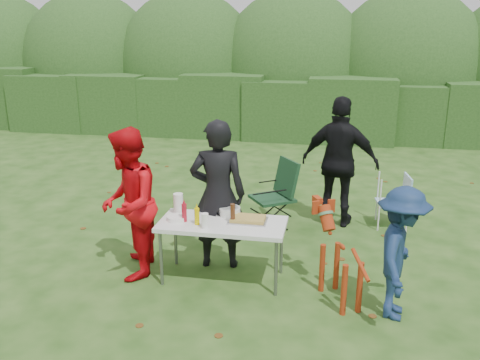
% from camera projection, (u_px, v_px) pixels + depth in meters
% --- Properties ---
extents(ground, '(80.00, 80.00, 0.00)m').
position_uv_depth(ground, '(224.00, 268.00, 6.49)').
color(ground, '#1E4211').
extents(hedge_row, '(22.00, 1.40, 1.70)m').
position_uv_depth(hedge_row, '(287.00, 106.00, 13.75)').
color(hedge_row, '#23471C').
rests_on(hedge_row, ground).
extents(shrub_backdrop, '(20.00, 2.60, 3.20)m').
position_uv_depth(shrub_backdrop, '(293.00, 73.00, 15.03)').
color(shrub_backdrop, '#3D6628').
rests_on(shrub_backdrop, ground).
extents(folding_table, '(1.50, 0.70, 0.74)m').
position_uv_depth(folding_table, '(222.00, 226.00, 6.01)').
color(folding_table, silver).
rests_on(folding_table, ground).
extents(person_cook, '(0.76, 0.56, 1.91)m').
position_uv_depth(person_cook, '(218.00, 195.00, 6.30)').
color(person_cook, black).
rests_on(person_cook, ground).
extents(person_red_jacket, '(0.89, 1.03, 1.84)m').
position_uv_depth(person_red_jacket, '(128.00, 204.00, 6.07)').
color(person_red_jacket, red).
rests_on(person_red_jacket, ground).
extents(person_black_puffy, '(1.24, 0.72, 1.98)m').
position_uv_depth(person_black_puffy, '(340.00, 162.00, 7.62)').
color(person_black_puffy, black).
rests_on(person_black_puffy, ground).
extents(child, '(0.69, 1.01, 1.43)m').
position_uv_depth(child, '(400.00, 254.00, 5.23)').
color(child, navy).
rests_on(child, ground).
extents(dog, '(0.87, 1.14, 1.01)m').
position_uv_depth(dog, '(341.00, 260.00, 5.57)').
color(dog, '#962D10').
rests_on(dog, ground).
extents(camping_chair, '(0.91, 0.91, 1.04)m').
position_uv_depth(camping_chair, '(272.00, 194.00, 7.65)').
color(camping_chair, '#173A21').
rests_on(camping_chair, ground).
extents(lawn_chair, '(0.54, 0.54, 0.82)m').
position_uv_depth(lawn_chair, '(392.00, 201.00, 7.71)').
color(lawn_chair, '#4293CA').
rests_on(lawn_chair, ground).
extents(food_tray, '(0.45, 0.30, 0.02)m').
position_uv_depth(food_tray, '(248.00, 221.00, 6.02)').
color(food_tray, '#B7B7BA').
rests_on(food_tray, folding_table).
extents(focaccia_bread, '(0.40, 0.26, 0.04)m').
position_uv_depth(focaccia_bread, '(248.00, 218.00, 6.01)').
color(focaccia_bread, '#B69643').
rests_on(focaccia_bread, food_tray).
extents(mustard_bottle, '(0.06, 0.06, 0.20)m').
position_uv_depth(mustard_bottle, '(197.00, 216.00, 5.91)').
color(mustard_bottle, '#D4BD00').
rests_on(mustard_bottle, folding_table).
extents(ketchup_bottle, '(0.06, 0.06, 0.22)m').
position_uv_depth(ketchup_bottle, '(184.00, 213.00, 5.99)').
color(ketchup_bottle, maroon).
rests_on(ketchup_bottle, folding_table).
extents(beer_bottle, '(0.06, 0.06, 0.24)m').
position_uv_depth(beer_bottle, '(233.00, 214.00, 5.93)').
color(beer_bottle, '#47230F').
rests_on(beer_bottle, folding_table).
extents(paper_towel_roll, '(0.12, 0.12, 0.26)m').
position_uv_depth(paper_towel_roll, '(178.00, 204.00, 6.23)').
color(paper_towel_roll, white).
rests_on(paper_towel_roll, folding_table).
extents(cup_stack, '(0.08, 0.08, 0.18)m').
position_uv_depth(cup_stack, '(205.00, 221.00, 5.80)').
color(cup_stack, white).
rests_on(cup_stack, folding_table).
extents(pasta_bowl, '(0.26, 0.26, 0.10)m').
position_uv_depth(pasta_bowl, '(230.00, 211.00, 6.21)').
color(pasta_bowl, silver).
rests_on(pasta_bowl, folding_table).
extents(plate_stack, '(0.24, 0.24, 0.05)m').
position_uv_depth(plate_stack, '(177.00, 218.00, 6.06)').
color(plate_stack, white).
rests_on(plate_stack, folding_table).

